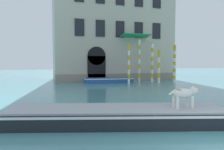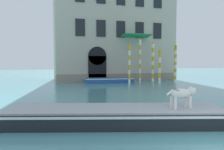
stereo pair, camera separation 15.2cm
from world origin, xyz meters
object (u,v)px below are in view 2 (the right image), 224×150
boat_foreground (115,115)px  dog_on_deck (183,94)px  mooring_pole_1 (140,61)px  mooring_pole_0 (129,64)px  mooring_pole_3 (175,64)px  mooring_pole_4 (153,62)px  mooring_pole_2 (160,66)px  boat_moored_near_palazzo (109,80)px

boat_foreground → dog_on_deck: (2.23, -0.71, 0.76)m
boat_foreground → mooring_pole_1: (6.89, 13.47, 1.98)m
mooring_pole_0 → mooring_pole_3: size_ratio=1.00×
dog_on_deck → mooring_pole_4: mooring_pole_4 is taller
mooring_pole_0 → mooring_pole_1: bearing=28.2°
boat_foreground → mooring_pole_4: bearing=73.7°
mooring_pole_2 → mooring_pole_3: mooring_pole_3 is taller
mooring_pole_1 → mooring_pole_2: bearing=-31.4°
boat_foreground → mooring_pole_0: (5.42, 12.68, 1.67)m
dog_on_deck → mooring_pole_2: (6.34, 13.15, 0.64)m
boat_moored_near_palazzo → mooring_pole_4: mooring_pole_4 is taller
dog_on_deck → boat_foreground: bearing=161.9°
boat_foreground → mooring_pole_2: bearing=70.9°
mooring_pole_0 → mooring_pole_4: bearing=16.2°
boat_foreground → mooring_pole_3: (10.30, 12.35, 1.67)m
boat_moored_near_palazzo → mooring_pole_2: (4.72, -1.90, 1.43)m
mooring_pole_0 → mooring_pole_3: bearing=-3.8°
mooring_pole_0 → mooring_pole_1: size_ratio=0.86×
dog_on_deck → mooring_pole_3: mooring_pole_3 is taller
dog_on_deck → mooring_pole_1: mooring_pole_1 is taller
mooring_pole_1 → mooring_pole_3: 3.60m
mooring_pole_1 → mooring_pole_0: bearing=-151.8°
mooring_pole_0 → mooring_pole_4: (2.96, 0.86, 0.19)m
boat_moored_near_palazzo → mooring_pole_1: mooring_pole_1 is taller
boat_moored_near_palazzo → mooring_pole_4: bearing=-5.0°
mooring_pole_4 → dog_on_deck: bearing=-113.4°
boat_foreground → mooring_pole_0: bearing=82.3°
mooring_pole_3 → mooring_pole_4: 2.27m
dog_on_deck → mooring_pole_1: bearing=71.3°
mooring_pole_3 → mooring_pole_0: bearing=176.2°
mooring_pole_4 → mooring_pole_1: bearing=-177.3°
mooring_pole_4 → boat_moored_near_palazzo: bearing=170.0°
boat_foreground → mooring_pole_1: 15.26m
mooring_pole_2 → mooring_pole_3: 1.75m
mooring_pole_1 → mooring_pole_4: 1.50m
mooring_pole_1 → mooring_pole_4: size_ratio=1.06×
dog_on_deck → mooring_pole_1: 14.97m
mooring_pole_3 → boat_moored_near_palazzo: bearing=162.9°
boat_foreground → mooring_pole_3: bearing=65.6°
mooring_pole_2 → boat_foreground: bearing=-124.6°
boat_moored_near_palazzo → mooring_pole_4: (4.53, -0.80, 1.89)m
boat_moored_near_palazzo → mooring_pole_2: 5.29m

